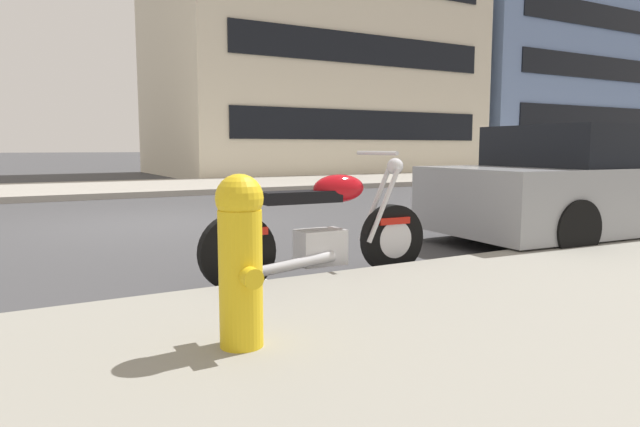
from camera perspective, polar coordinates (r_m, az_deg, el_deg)
The scene contains 8 objects.
ground_plane at distance 8.76m, azimuth -16.71°, elevation -1.05°, with size 260.00×260.00×0.00m, color #3D3D3F.
sidewalk_far_curb at distance 20.83m, azimuth 12.53°, elevation 3.63°, with size 120.00×5.00×0.14m, color gray.
parking_stall_stripe at distance 5.04m, azimuth -6.79°, elevation -6.35°, with size 0.12×2.20×0.01m, color silver.
parked_motorcycle at distance 4.79m, azimuth 0.29°, elevation -1.89°, with size 2.11×0.62×1.11m.
parked_car_at_intersection at distance 7.94m, azimuth 26.78°, elevation 2.56°, with size 4.73×2.09×1.40m.
fire_hydrant at distance 2.83m, azimuth -8.09°, elevation -4.31°, with size 0.24×0.36×0.87m.
townhouse_behind_pole at distance 25.57m, azimuth -1.20°, elevation 14.26°, with size 12.86×9.18×8.98m.
townhouse_near_left at distance 35.21m, azimuth 20.36°, elevation 14.04°, with size 14.73×10.05×11.74m.
Camera 1 is at (-1.87, -8.48, 1.14)m, focal length 31.52 mm.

